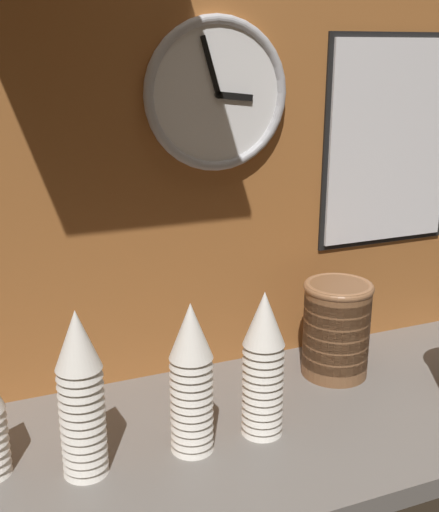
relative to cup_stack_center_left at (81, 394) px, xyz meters
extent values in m
cube|color=slate|center=(0.28, 0.04, -0.17)|extent=(1.60, 0.56, 0.04)
cube|color=#A3602D|center=(0.28, 0.30, 0.38)|extent=(1.60, 0.03, 1.05)
cone|color=white|center=(0.00, 0.00, -0.10)|extent=(0.08, 0.08, 0.10)
cone|color=white|center=(0.00, 0.00, -0.08)|extent=(0.08, 0.08, 0.10)
cone|color=white|center=(0.00, 0.00, -0.07)|extent=(0.08, 0.08, 0.10)
cone|color=white|center=(0.00, 0.00, -0.05)|extent=(0.08, 0.08, 0.10)
cone|color=white|center=(0.00, 0.00, -0.04)|extent=(0.08, 0.08, 0.10)
cone|color=white|center=(0.00, 0.00, -0.02)|extent=(0.08, 0.08, 0.10)
cone|color=white|center=(0.00, 0.00, -0.01)|extent=(0.08, 0.08, 0.10)
cone|color=white|center=(0.00, 0.00, 0.01)|extent=(0.08, 0.08, 0.10)
cone|color=white|center=(0.00, 0.00, 0.02)|extent=(0.08, 0.08, 0.10)
cone|color=white|center=(0.00, 0.00, 0.04)|extent=(0.08, 0.08, 0.10)
cone|color=white|center=(0.00, 0.00, 0.05)|extent=(0.08, 0.08, 0.10)
cone|color=white|center=(0.00, 0.00, 0.07)|extent=(0.08, 0.08, 0.10)
cone|color=white|center=(0.00, 0.00, 0.08)|extent=(0.08, 0.08, 0.10)
cone|color=white|center=(0.00, 0.00, 0.10)|extent=(0.08, 0.08, 0.10)
cone|color=white|center=(0.19, -0.01, -0.10)|extent=(0.08, 0.08, 0.10)
cone|color=white|center=(0.19, -0.01, -0.08)|extent=(0.08, 0.08, 0.10)
cone|color=white|center=(0.19, -0.01, -0.07)|extent=(0.08, 0.08, 0.10)
cone|color=white|center=(0.19, -0.01, -0.05)|extent=(0.08, 0.08, 0.10)
cone|color=white|center=(0.19, -0.01, -0.04)|extent=(0.08, 0.08, 0.10)
cone|color=white|center=(0.19, -0.01, -0.02)|extent=(0.08, 0.08, 0.10)
cone|color=white|center=(0.19, -0.01, -0.01)|extent=(0.08, 0.08, 0.10)
cone|color=white|center=(0.19, -0.01, 0.01)|extent=(0.08, 0.08, 0.10)
cone|color=white|center=(0.19, -0.01, 0.02)|extent=(0.08, 0.08, 0.10)
cone|color=white|center=(0.19, -0.01, 0.04)|extent=(0.08, 0.08, 0.10)
cone|color=white|center=(0.19, -0.01, 0.05)|extent=(0.08, 0.08, 0.10)
cone|color=white|center=(0.19, -0.01, 0.07)|extent=(0.08, 0.08, 0.10)
cone|color=white|center=(0.19, -0.01, 0.08)|extent=(0.08, 0.08, 0.10)
cone|color=white|center=(0.33, 0.00, -0.10)|extent=(0.08, 0.08, 0.10)
cone|color=white|center=(0.33, 0.00, -0.08)|extent=(0.08, 0.08, 0.10)
cone|color=white|center=(0.33, 0.00, -0.07)|extent=(0.08, 0.08, 0.10)
cone|color=white|center=(0.33, 0.00, -0.05)|extent=(0.08, 0.08, 0.10)
cone|color=white|center=(0.33, 0.00, -0.04)|extent=(0.08, 0.08, 0.10)
cone|color=white|center=(0.33, 0.00, -0.02)|extent=(0.08, 0.08, 0.10)
cone|color=white|center=(0.33, 0.00, -0.01)|extent=(0.08, 0.08, 0.10)
cone|color=white|center=(0.33, 0.00, 0.01)|extent=(0.08, 0.08, 0.10)
cone|color=white|center=(0.33, 0.00, 0.02)|extent=(0.08, 0.08, 0.10)
cone|color=white|center=(0.33, 0.00, 0.04)|extent=(0.08, 0.08, 0.10)
cone|color=white|center=(0.33, 0.00, 0.05)|extent=(0.08, 0.08, 0.10)
cone|color=white|center=(0.33, 0.00, 0.07)|extent=(0.08, 0.08, 0.10)
cone|color=white|center=(0.33, 0.00, 0.08)|extent=(0.08, 0.08, 0.10)
cylinder|color=brown|center=(0.58, 0.14, -0.12)|extent=(0.14, 0.14, 0.05)
cylinder|color=brown|center=(0.58, 0.14, -0.10)|extent=(0.14, 0.14, 0.05)
cylinder|color=brown|center=(0.58, 0.14, -0.07)|extent=(0.14, 0.14, 0.05)
cylinder|color=brown|center=(0.58, 0.14, -0.04)|extent=(0.14, 0.14, 0.05)
cylinder|color=brown|center=(0.58, 0.14, -0.02)|extent=(0.14, 0.14, 0.05)
cylinder|color=brown|center=(0.58, 0.14, 0.01)|extent=(0.14, 0.14, 0.05)
cylinder|color=brown|center=(0.58, 0.14, 0.04)|extent=(0.14, 0.14, 0.05)
torus|color=#946542|center=(0.58, 0.14, 0.05)|extent=(0.15, 0.15, 0.02)
cylinder|color=white|center=(0.35, 0.28, 0.45)|extent=(0.30, 0.02, 0.30)
torus|color=#B2B2B7|center=(0.35, 0.27, 0.45)|extent=(0.30, 0.02, 0.30)
cube|color=black|center=(0.39, 0.26, 0.45)|extent=(0.08, 0.01, 0.02)
cube|color=black|center=(0.33, 0.26, 0.51)|extent=(0.04, 0.01, 0.11)
cylinder|color=black|center=(0.35, 0.26, 0.45)|extent=(0.01, 0.01, 0.01)
cube|color=black|center=(0.78, 0.28, 0.33)|extent=(0.35, 0.01, 0.48)
cube|color=white|center=(0.78, 0.28, 0.33)|extent=(0.32, 0.01, 0.46)
camera|label=1|loc=(-0.14, -0.95, 0.54)|focal=45.00mm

